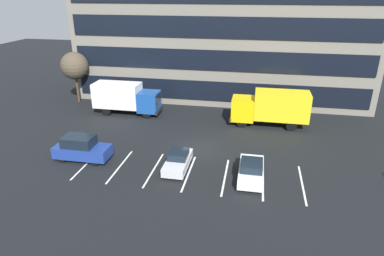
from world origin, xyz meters
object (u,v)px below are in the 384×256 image
box_truck_yellow_all (271,107)px  bare_tree (74,66)px  box_truck_blue (126,97)px  suv_navy (82,148)px  sedan_white (251,170)px  sedan_silver (178,161)px

box_truck_yellow_all → bare_tree: bare_tree is taller
box_truck_yellow_all → box_truck_blue: size_ratio=1.05×
box_truck_yellow_all → suv_navy: bearing=-145.4°
sedan_white → sedan_silver: bearing=174.5°
sedan_silver → box_truck_yellow_all: bearing=55.5°
box_truck_yellow_all → suv_navy: (-15.37, -10.61, -1.05)m
sedan_silver → bare_tree: (-16.02, 14.11, 3.82)m
box_truck_yellow_all → bare_tree: (-23.29, 3.52, 2.46)m
box_truck_blue → sedan_white: bearing=-39.4°
sedan_white → sedan_silver: size_ratio=1.08×
bare_tree → box_truck_blue: bearing=-21.6°
sedan_white → bare_tree: size_ratio=0.70×
box_truck_yellow_all → suv_navy: 18.71m
box_truck_blue → suv_navy: (0.48, -11.19, -0.95)m
box_truck_yellow_all → sedan_white: (-1.60, -11.13, -1.31)m
box_truck_yellow_all → suv_navy: size_ratio=1.72×
suv_navy → sedan_silver: size_ratio=1.14×
box_truck_blue → sedan_white: 18.48m
suv_navy → box_truck_blue: bearing=92.4°
box_truck_blue → sedan_silver: box_truck_blue is taller
box_truck_blue → bare_tree: size_ratio=1.21×
box_truck_blue → bare_tree: bare_tree is taller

